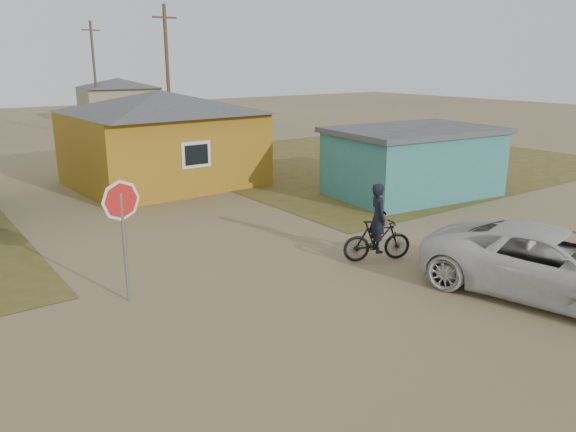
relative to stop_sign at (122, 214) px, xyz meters
name	(u,v)px	position (x,y,z in m)	size (l,w,h in m)	color
ground	(335,316)	(3.15, -3.24, -1.97)	(120.00, 120.00, 0.00)	olive
grass_ne	(376,159)	(17.15, 9.76, -1.96)	(20.00, 18.00, 0.00)	brown
house_yellow	(162,137)	(5.65, 10.76, 0.03)	(7.72, 6.76, 3.90)	#A27018
shed_turquoise	(413,161)	(12.65, 3.26, -0.66)	(6.71, 4.93, 2.60)	teal
house_beige_east	(119,99)	(13.15, 36.76, -0.11)	(6.95, 6.05, 3.60)	gray
utility_pole_near	(168,77)	(9.65, 18.76, 2.17)	(1.40, 0.20, 8.00)	brown
utility_pole_far	(95,72)	(10.65, 34.76, 2.17)	(1.40, 0.20, 8.00)	brown
stop_sign	(122,214)	(0.00, 0.00, 0.00)	(0.87, 0.24, 2.70)	gray
cyclist	(377,233)	(6.21, -1.35, -1.22)	(1.88, 1.22, 2.06)	black
vehicle	(552,265)	(7.63, -5.29, -1.20)	(2.53, 5.50, 1.53)	silver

